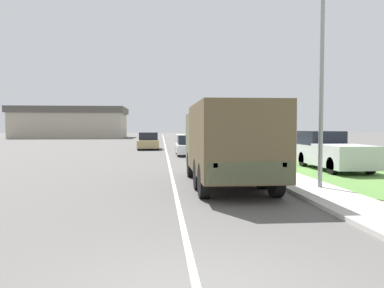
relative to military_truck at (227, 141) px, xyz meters
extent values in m
plane|color=#565451|center=(-1.88, 31.22, -1.61)|extent=(180.00, 180.00, 0.00)
cube|color=silver|center=(-1.88, 31.22, -1.61)|extent=(0.12, 120.00, 0.00)
cube|color=beige|center=(2.62, 31.22, -1.55)|extent=(1.80, 120.00, 0.12)
cube|color=#56843D|center=(7.02, 31.22, -1.60)|extent=(7.00, 120.00, 0.02)
cube|color=#606647|center=(0.00, 2.62, -0.02)|extent=(2.46, 1.97, 2.09)
cube|color=brown|center=(0.00, -0.90, 0.09)|extent=(2.46, 5.07, 2.31)
cube|color=#606647|center=(0.00, -3.39, -0.72)|extent=(2.34, 0.10, 0.60)
cube|color=red|center=(-0.92, -3.41, -0.52)|extent=(0.12, 0.06, 0.12)
cube|color=red|center=(0.92, -3.41, -0.52)|extent=(0.12, 0.06, 0.12)
cylinder|color=black|center=(-1.08, 2.52, -1.09)|extent=(0.30, 1.04, 1.04)
cylinder|color=black|center=(1.08, 2.52, -1.09)|extent=(0.30, 1.04, 1.04)
cylinder|color=black|center=(-1.08, -2.17, -1.09)|extent=(0.30, 1.04, 1.04)
cylinder|color=black|center=(1.08, -2.17, -1.09)|extent=(0.30, 1.04, 1.04)
cylinder|color=black|center=(-1.08, -0.65, -1.09)|extent=(0.30, 1.04, 1.04)
cylinder|color=black|center=(1.08, -0.65, -1.09)|extent=(0.30, 1.04, 1.04)
cube|color=silver|center=(-0.30, 14.46, -1.12)|extent=(1.79, 3.99, 0.63)
cube|color=black|center=(-0.30, 14.54, -0.47)|extent=(1.57, 1.79, 0.66)
cylinder|color=black|center=(-1.09, 15.74, -1.29)|extent=(0.20, 0.64, 0.64)
cylinder|color=black|center=(0.49, 15.74, -1.29)|extent=(0.20, 0.64, 0.64)
cylinder|color=black|center=(-1.09, 13.19, -1.29)|extent=(0.20, 0.64, 0.64)
cylinder|color=black|center=(0.49, 13.19, -1.29)|extent=(0.20, 0.64, 0.64)
cube|color=tan|center=(-3.48, 22.13, -1.09)|extent=(1.94, 4.28, 0.69)
cube|color=black|center=(-3.48, 22.22, -0.39)|extent=(1.71, 1.93, 0.71)
cylinder|color=black|center=(-4.36, 23.50, -1.29)|extent=(0.20, 0.64, 0.64)
cylinder|color=black|center=(-2.61, 23.50, -1.29)|extent=(0.20, 0.64, 0.64)
cylinder|color=black|center=(-4.36, 20.76, -1.29)|extent=(0.20, 0.64, 0.64)
cylinder|color=black|center=(-2.61, 20.76, -1.29)|extent=(0.20, 0.64, 0.64)
cube|color=silver|center=(6.00, 4.37, -0.91)|extent=(1.95, 5.11, 0.91)
cube|color=black|center=(6.00, 5.85, -0.10)|extent=(1.79, 2.14, 0.72)
cube|color=silver|center=(6.00, 3.30, -0.40)|extent=(1.95, 2.96, 0.12)
cylinder|color=black|center=(5.14, 6.06, -1.21)|extent=(0.24, 0.76, 0.76)
cylinder|color=black|center=(6.85, 6.06, -1.21)|extent=(0.24, 0.76, 0.76)
cylinder|color=black|center=(5.14, 2.69, -1.21)|extent=(0.24, 0.76, 0.76)
cylinder|color=black|center=(6.85, 2.69, -1.21)|extent=(0.24, 0.76, 0.76)
cylinder|color=gray|center=(2.87, -1.20, 2.10)|extent=(0.14, 0.14, 7.18)
cube|color=#B2A893|center=(-19.46, 60.69, 0.72)|extent=(19.88, 11.98, 4.66)
cube|color=#514C47|center=(-19.46, 60.69, 3.63)|extent=(20.68, 12.46, 1.17)
camera|label=1|loc=(-2.34, -13.02, 0.49)|focal=35.00mm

